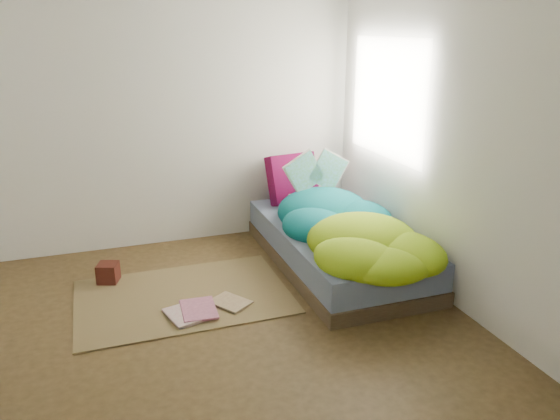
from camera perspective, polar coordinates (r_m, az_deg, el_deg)
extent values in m
cube|color=#403018|center=(3.88, -6.43, -12.27)|extent=(3.50, 3.50, 0.00)
cube|color=silver|center=(5.10, -11.53, 10.57)|extent=(3.50, 0.04, 2.60)
cube|color=silver|center=(1.80, 4.88, -3.95)|extent=(3.50, 0.04, 2.60)
cube|color=silver|center=(4.13, 17.46, 8.23)|extent=(0.04, 3.50, 2.60)
cube|color=white|center=(4.85, 11.10, 11.38)|extent=(0.01, 1.00, 1.20)
cube|color=#3B2C20|center=(4.82, 5.85, -5.01)|extent=(1.00, 2.00, 0.12)
cube|color=slate|center=(4.75, 5.91, -3.13)|extent=(0.98, 1.96, 0.22)
cube|color=brown|center=(4.33, -10.07, -8.88)|extent=(1.60, 1.10, 0.01)
cube|color=beige|center=(5.30, 3.59, 1.19)|extent=(0.57, 0.43, 0.11)
cube|color=#500533|center=(5.31, 1.31, 3.29)|extent=(0.49, 0.22, 0.48)
cube|color=#370E0C|center=(4.67, -17.51, -6.25)|extent=(0.20, 0.20, 0.16)
imported|color=silver|center=(4.00, -11.44, -11.14)|extent=(0.30, 0.36, 0.02)
imported|color=#C37091|center=(4.07, -10.27, -10.49)|extent=(0.27, 0.35, 0.03)
imported|color=tan|center=(4.09, -6.20, -10.14)|extent=(0.33, 0.35, 0.02)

